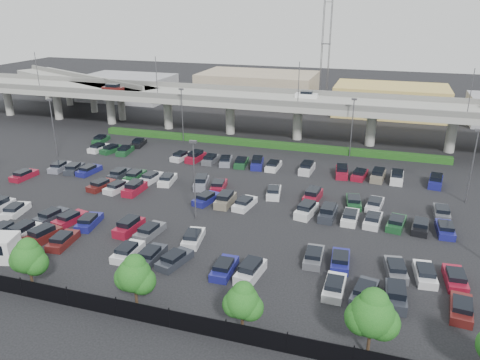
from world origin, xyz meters
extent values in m
plane|color=black|center=(0.00, 0.00, 0.00)|extent=(280.00, 280.00, 0.00)
cube|color=gray|center=(0.00, 32.00, 7.25)|extent=(150.00, 13.00, 1.10)
cube|color=#5C5D58|center=(0.00, 25.75, 8.30)|extent=(150.00, 0.50, 1.00)
cube|color=#5C5D58|center=(0.00, 38.25, 8.30)|extent=(150.00, 0.50, 1.00)
cylinder|color=gray|center=(-65.00, 32.00, 3.35)|extent=(1.80, 1.80, 6.70)
cube|color=#5C5D58|center=(-65.00, 32.00, 6.50)|extent=(2.60, 9.75, 0.50)
cylinder|color=gray|center=(-51.00, 32.00, 3.35)|extent=(1.80, 1.80, 6.70)
cube|color=#5C5D58|center=(-51.00, 32.00, 6.50)|extent=(2.60, 9.75, 0.50)
cylinder|color=gray|center=(-37.00, 32.00, 3.35)|extent=(1.80, 1.80, 6.70)
cube|color=#5C5D58|center=(-37.00, 32.00, 6.50)|extent=(2.60, 9.75, 0.50)
cylinder|color=gray|center=(-23.00, 32.00, 3.35)|extent=(1.80, 1.80, 6.70)
cube|color=#5C5D58|center=(-23.00, 32.00, 6.50)|extent=(2.60, 9.75, 0.50)
cylinder|color=gray|center=(-9.00, 32.00, 3.35)|extent=(1.80, 1.80, 6.70)
cube|color=#5C5D58|center=(-9.00, 32.00, 6.50)|extent=(2.60, 9.75, 0.50)
cylinder|color=gray|center=(5.00, 32.00, 3.35)|extent=(1.80, 1.80, 6.70)
cube|color=#5C5D58|center=(5.00, 32.00, 6.50)|extent=(2.60, 9.75, 0.50)
cylinder|color=gray|center=(19.00, 32.00, 3.35)|extent=(1.80, 1.80, 6.70)
cube|color=#5C5D58|center=(19.00, 32.00, 6.50)|extent=(2.60, 9.75, 0.50)
cylinder|color=gray|center=(33.00, 32.00, 3.35)|extent=(1.80, 1.80, 6.70)
cube|color=#5C5D58|center=(33.00, 32.00, 6.50)|extent=(2.60, 9.75, 0.50)
cube|color=#531716|center=(-34.00, 29.00, 8.32)|extent=(4.40, 1.82, 1.05)
cube|color=black|center=(-34.00, 29.00, 9.14)|extent=(2.60, 1.60, 0.65)
cube|color=white|center=(6.00, 35.00, 8.21)|extent=(4.40, 1.82, 0.82)
cube|color=black|center=(6.00, 35.00, 8.84)|extent=(2.30, 1.60, 0.50)
cylinder|color=#4F4F54|center=(-50.00, 25.90, 11.80)|extent=(0.14, 0.14, 8.00)
cylinder|color=#4F4F54|center=(-22.00, 25.90, 11.80)|extent=(0.14, 0.14, 8.00)
cylinder|color=#4F4F54|center=(6.00, 25.90, 11.80)|extent=(0.14, 0.14, 8.00)
cylinder|color=#4F4F54|center=(34.00, 25.90, 11.80)|extent=(0.14, 0.14, 8.00)
cube|color=gray|center=(-52.00, 43.00, 7.25)|extent=(50.93, 30.13, 1.10)
cube|color=#5C5D58|center=(-52.00, 43.00, 8.30)|extent=(47.34, 22.43, 1.00)
cylinder|color=gray|center=(-69.22, 51.03, 3.35)|extent=(1.60, 1.60, 6.70)
cylinder|color=gray|center=(-58.34, 45.96, 3.35)|extent=(1.60, 1.60, 6.70)
cylinder|color=gray|center=(-47.47, 40.89, 3.35)|extent=(1.60, 1.60, 6.70)
cylinder|color=gray|center=(-36.59, 35.82, 3.35)|extent=(1.60, 1.60, 6.70)
cube|color=#113C14|center=(0.00, 25.00, 0.55)|extent=(66.00, 1.60, 1.10)
cube|color=black|center=(0.00, -28.00, 0.90)|extent=(70.00, 0.06, 1.80)
cylinder|color=black|center=(-9.00, -28.00, 1.00)|extent=(0.10, 0.10, 2.00)
cylinder|color=black|center=(-4.00, -28.00, 1.00)|extent=(0.10, 0.10, 2.00)
cylinder|color=black|center=(1.00, -28.00, 1.00)|extent=(0.10, 0.10, 2.00)
cylinder|color=black|center=(6.00, -28.00, 1.00)|extent=(0.10, 0.10, 2.00)
cylinder|color=black|center=(11.00, -28.00, 1.00)|extent=(0.10, 0.10, 2.00)
cylinder|color=black|center=(16.00, -28.00, 1.00)|extent=(0.10, 0.10, 2.00)
cylinder|color=black|center=(21.00, -28.00, 1.00)|extent=(0.10, 0.10, 2.00)
cylinder|color=#332316|center=(-9.00, -26.67, 0.98)|extent=(0.26, 0.26, 1.96)
sphere|color=#154D14|center=(-9.00, -26.67, 3.37)|extent=(3.04, 3.04, 3.04)
sphere|color=#154D14|center=(-8.29, -26.57, 2.82)|extent=(2.39, 2.39, 2.39)
sphere|color=#154D14|center=(-9.60, -26.75, 3.04)|extent=(2.39, 2.39, 2.39)
sphere|color=#154D14|center=(-8.96, -26.55, 4.24)|extent=(2.06, 2.06, 2.06)
cylinder|color=#332316|center=(2.00, -26.39, 0.99)|extent=(0.26, 0.26, 1.97)
sphere|color=#154D14|center=(2.00, -26.39, 3.39)|extent=(3.07, 3.07, 3.07)
sphere|color=#154D14|center=(2.71, -26.29, 2.85)|extent=(2.41, 2.41, 2.41)
sphere|color=#154D14|center=(1.40, -26.47, 3.07)|extent=(2.41, 2.41, 2.41)
sphere|color=#154D14|center=(2.04, -26.27, 4.27)|extent=(2.08, 2.08, 2.08)
cylinder|color=#332316|center=(12.00, -26.82, 0.90)|extent=(0.26, 0.26, 1.80)
sphere|color=#154D14|center=(12.00, -26.82, 3.09)|extent=(2.79, 2.79, 2.79)
sphere|color=#154D14|center=(12.65, -26.72, 2.59)|extent=(2.19, 2.19, 2.19)
sphere|color=#154D14|center=(11.45, -26.90, 2.79)|extent=(2.19, 2.19, 2.19)
sphere|color=#154D14|center=(12.04, -26.70, 3.89)|extent=(1.89, 1.89, 1.89)
cylinder|color=#332316|center=(22.00, -26.38, 1.10)|extent=(0.26, 0.26, 2.21)
sphere|color=#154D14|center=(22.00, -26.38, 3.80)|extent=(3.43, 3.43, 3.43)
sphere|color=#154D14|center=(22.80, -26.28, 3.19)|extent=(2.70, 2.70, 2.70)
sphere|color=#154D14|center=(21.33, -26.46, 3.43)|extent=(2.70, 2.70, 2.70)
sphere|color=#154D14|center=(22.04, -26.26, 4.78)|extent=(2.33, 2.33, 2.33)
cube|color=black|center=(-20.00, -18.50, 0.41)|extent=(1.91, 4.44, 0.82)
cube|color=black|center=(-20.00, -18.70, 1.04)|extent=(1.65, 2.33, 0.50)
cube|color=white|center=(-17.25, -18.50, 0.53)|extent=(2.06, 4.49, 1.05)
cube|color=black|center=(-17.25, -18.50, 1.34)|extent=(1.74, 2.68, 0.65)
cube|color=#531716|center=(-14.50, -18.50, 0.53)|extent=(2.77, 4.70, 1.05)
cube|color=black|center=(-14.50, -18.50, 1.34)|extent=(2.15, 2.90, 0.65)
cube|color=#531716|center=(-11.75, -18.50, 0.41)|extent=(2.27, 4.57, 0.82)
cube|color=black|center=(-11.75, -18.70, 1.04)|extent=(1.83, 2.45, 0.50)
cube|color=white|center=(-3.50, -18.50, 0.41)|extent=(1.86, 4.42, 0.82)
cube|color=black|center=(-3.50, -18.70, 1.04)|extent=(1.62, 2.32, 0.50)
cube|color=#292C35|center=(-0.75, -18.50, 0.41)|extent=(1.88, 4.42, 0.82)
cube|color=black|center=(-0.75, -18.70, 1.04)|extent=(1.63, 2.32, 0.50)
cube|color=#292C35|center=(2.00, -18.50, 0.41)|extent=(2.80, 4.70, 0.82)
cube|color=black|center=(2.00, -18.69, 1.04)|extent=(2.10, 2.61, 0.50)
cube|color=navy|center=(7.50, -18.50, 0.41)|extent=(1.90, 4.43, 0.82)
cube|color=black|center=(7.50, -18.70, 1.04)|extent=(1.64, 2.33, 0.50)
cube|color=silver|center=(10.25, -18.50, 0.53)|extent=(2.38, 4.60, 1.05)
cube|color=black|center=(10.25, -18.50, 1.34)|extent=(1.93, 2.79, 0.65)
cube|color=white|center=(18.50, -18.50, 0.41)|extent=(1.90, 4.43, 0.82)
cube|color=black|center=(18.50, -18.70, 1.04)|extent=(1.64, 2.33, 0.50)
cube|color=#292C35|center=(21.25, -18.50, 0.41)|extent=(2.58, 4.65, 0.82)
cube|color=black|center=(21.25, -18.70, 1.04)|extent=(1.99, 2.55, 0.50)
cube|color=#292C35|center=(24.00, -18.50, 0.53)|extent=(1.97, 4.46, 1.05)
cube|color=black|center=(24.00, -18.50, 1.34)|extent=(1.69, 2.65, 0.65)
cube|color=#531716|center=(29.50, -18.50, 0.41)|extent=(2.24, 4.56, 0.82)
cube|color=black|center=(29.50, -18.70, 1.04)|extent=(1.82, 2.45, 0.50)
cube|color=white|center=(-22.75, -13.50, 0.41)|extent=(2.61, 4.66, 0.82)
cube|color=black|center=(-22.75, -13.70, 1.04)|extent=(2.00, 2.56, 0.50)
cube|color=#292C35|center=(-17.25, -13.50, 0.41)|extent=(2.49, 4.63, 0.82)
cube|color=black|center=(-17.25, -13.70, 1.04)|extent=(1.94, 2.52, 0.50)
cube|color=maroon|center=(-14.50, -13.50, 0.41)|extent=(2.61, 4.66, 0.82)
cube|color=black|center=(-14.50, -13.70, 1.04)|extent=(2.01, 2.56, 0.50)
cube|color=navy|center=(-11.75, -13.50, 0.41)|extent=(2.48, 4.63, 0.82)
cube|color=black|center=(-11.75, -13.70, 1.04)|extent=(1.94, 2.52, 0.50)
cube|color=maroon|center=(-6.25, -13.50, 0.53)|extent=(2.12, 4.52, 1.05)
cube|color=black|center=(-6.25, -13.50, 1.34)|extent=(1.78, 2.70, 0.65)
cube|color=#53555B|center=(-3.50, -13.50, 0.41)|extent=(2.24, 4.56, 0.82)
cube|color=black|center=(-3.50, -13.70, 1.04)|extent=(1.82, 2.45, 0.50)
cube|color=white|center=(2.00, -13.50, 0.41)|extent=(2.43, 4.61, 0.82)
cube|color=black|center=(2.00, -13.70, 1.04)|extent=(1.91, 2.50, 0.50)
cube|color=#53555B|center=(15.75, -13.50, 0.41)|extent=(1.97, 4.46, 0.82)
cube|color=black|center=(15.75, -13.70, 1.04)|extent=(1.68, 2.35, 0.50)
cube|color=navy|center=(18.50, -13.50, 0.41)|extent=(2.10, 4.51, 0.82)
cube|color=black|center=(18.50, -13.70, 1.04)|extent=(1.74, 2.40, 0.50)
cube|color=#53555B|center=(24.00, -13.50, 0.41)|extent=(2.49, 4.63, 0.82)
cube|color=black|center=(24.00, -13.70, 1.04)|extent=(1.95, 2.52, 0.50)
cube|color=white|center=(26.75, -13.50, 0.41)|extent=(2.27, 4.57, 0.82)
cube|color=black|center=(26.75, -13.70, 1.04)|extent=(1.83, 2.45, 0.50)
cube|color=maroon|center=(29.50, -13.50, 0.41)|extent=(2.11, 4.51, 0.82)
cube|color=black|center=(29.50, -13.70, 1.04)|extent=(1.75, 2.40, 0.50)
cube|color=maroon|center=(-31.00, -2.50, 0.41)|extent=(2.07, 4.50, 0.82)
cube|color=black|center=(-31.00, -2.70, 1.04)|extent=(1.73, 2.39, 0.50)
cube|color=#531716|center=(-17.25, -2.50, 0.41)|extent=(2.58, 4.66, 0.82)
cube|color=black|center=(-17.25, -2.70, 1.04)|extent=(1.99, 2.55, 0.50)
cube|color=silver|center=(-14.50, -2.50, 0.41)|extent=(2.57, 4.65, 0.82)
cube|color=black|center=(-14.50, -2.70, 1.04)|extent=(1.98, 2.55, 0.50)
cube|color=maroon|center=(-11.75, -2.50, 0.53)|extent=(1.87, 4.42, 1.05)
cube|color=black|center=(-11.75, -2.50, 1.34)|extent=(1.63, 2.62, 0.65)
cube|color=navy|center=(-0.75, -2.50, 0.41)|extent=(2.76, 4.70, 0.82)
cube|color=black|center=(-0.75, -2.69, 1.04)|extent=(2.08, 2.60, 0.50)
cube|color=gray|center=(2.00, -2.50, 0.53)|extent=(1.82, 4.40, 1.05)
cube|color=black|center=(2.00, -2.50, 1.34)|extent=(1.60, 2.60, 0.65)
cube|color=white|center=(4.75, -2.50, 0.41)|extent=(2.45, 4.62, 0.82)
cube|color=black|center=(4.75, -2.70, 1.04)|extent=(1.92, 2.51, 0.50)
cube|color=white|center=(13.00, -2.50, 0.53)|extent=(2.60, 4.66, 1.05)
cube|color=black|center=(13.00, -2.50, 1.34)|extent=(2.06, 2.85, 0.65)
cube|color=#292C35|center=(15.75, -2.50, 0.53)|extent=(2.05, 4.49, 1.05)
cube|color=black|center=(15.75, -2.50, 1.34)|extent=(1.74, 2.68, 0.65)
cube|color=white|center=(18.50, -2.50, 0.41)|extent=(1.97, 4.46, 0.82)
cube|color=black|center=(18.50, -2.70, 1.04)|extent=(1.68, 2.36, 0.50)
cube|color=silver|center=(21.25, -2.50, 0.41)|extent=(2.27, 4.57, 0.82)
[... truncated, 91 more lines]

